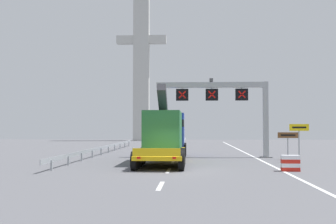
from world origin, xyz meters
name	(u,v)px	position (x,y,z in m)	size (l,w,h in m)	color
ground	(173,171)	(0.00, 0.00, 0.00)	(112.00, 112.00, 0.00)	#5B5B60
lane_markings	(181,146)	(-0.27, 29.45, 0.01)	(0.20, 73.50, 0.01)	silver
edge_line_right	(252,156)	(6.20, 12.00, 0.01)	(0.20, 63.00, 0.01)	silver
overhead_lane_gantry	(228,98)	(4.02, 10.25, 4.90)	(9.39, 0.90, 6.49)	#9EA0A5
heavy_haul_truck_yellow	(166,134)	(-0.88, 7.29, 1.99)	(3.02, 14.06, 5.30)	yellow
exit_sign_yellow	(299,134)	(8.55, 5.57, 2.01)	(1.33, 0.15, 2.70)	#9EA0A5
tourist_info_sign_brown	(288,139)	(8.40, 8.23, 1.59)	(1.54, 0.15, 2.08)	#9EA0A5
crash_barrier_striped	(290,163)	(6.62, 0.11, 0.45)	(1.02, 0.54, 0.90)	red
guardrail_left	(104,148)	(-6.99, 13.86, 0.56)	(0.13, 31.72, 0.76)	#999EA3
bridge_pylon_distant	(142,57)	(-8.00, 49.35, 15.11)	(9.00, 2.00, 29.46)	#B7B7B2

